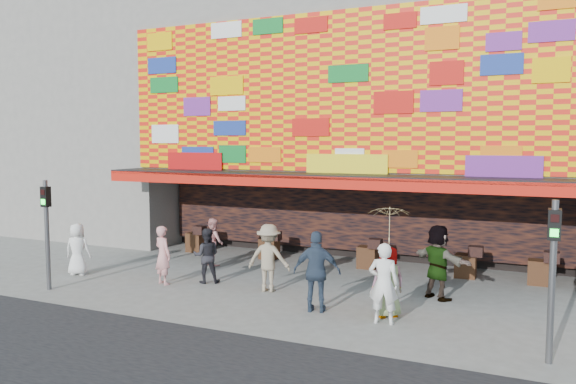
% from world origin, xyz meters
% --- Properties ---
extents(ground, '(90.00, 90.00, 0.00)m').
position_xyz_m(ground, '(0.00, 0.00, 0.00)').
color(ground, slate).
rests_on(ground, ground).
extents(shop_building, '(15.20, 9.40, 10.00)m').
position_xyz_m(shop_building, '(0.00, 8.18, 5.23)').
color(shop_building, gray).
rests_on(shop_building, ground).
extents(neighbor_left, '(11.00, 8.00, 12.00)m').
position_xyz_m(neighbor_left, '(-13.00, 8.00, 6.00)').
color(neighbor_left, gray).
rests_on(neighbor_left, ground).
extents(signal_left, '(0.22, 0.20, 3.00)m').
position_xyz_m(signal_left, '(-6.20, -1.50, 1.86)').
color(signal_left, '#59595B').
rests_on(signal_left, ground).
extents(signal_right, '(0.22, 0.20, 3.00)m').
position_xyz_m(signal_right, '(6.20, -1.50, 1.86)').
color(signal_right, '#59595B').
rests_on(signal_right, ground).
extents(ped_a, '(0.88, 0.71, 1.57)m').
position_xyz_m(ped_a, '(-6.76, 0.12, 0.79)').
color(ped_a, white).
rests_on(ped_a, ground).
extents(ped_b, '(0.71, 0.59, 1.67)m').
position_xyz_m(ped_b, '(-3.71, 0.27, 0.83)').
color(ped_b, pink).
rests_on(ped_b, ground).
extents(ped_c, '(0.96, 0.89, 1.57)m').
position_xyz_m(ped_c, '(-2.68, 0.91, 0.79)').
color(ped_c, '#222127').
rests_on(ped_c, ground).
extents(ped_d, '(1.25, 0.81, 1.82)m').
position_xyz_m(ped_d, '(-0.65, 0.84, 0.91)').
color(ped_d, gray).
rests_on(ped_d, ground).
extents(ped_e, '(1.21, 0.70, 1.93)m').
position_xyz_m(ped_e, '(1.20, -0.34, 0.97)').
color(ped_e, '#314157').
rests_on(ped_e, ground).
extents(ped_f, '(1.81, 1.45, 1.92)m').
position_xyz_m(ped_f, '(3.63, 1.95, 0.96)').
color(ped_f, gray).
rests_on(ped_f, ground).
extents(ped_g, '(0.96, 0.92, 1.65)m').
position_xyz_m(ped_g, '(2.83, -0.04, 0.82)').
color(ped_g, gray).
rests_on(ped_g, ground).
extents(ped_h, '(0.72, 0.52, 1.82)m').
position_xyz_m(ped_h, '(2.86, -0.55, 0.91)').
color(ped_h, white).
rests_on(ped_h, ground).
extents(ped_i, '(0.95, 0.92, 1.55)m').
position_xyz_m(ped_i, '(-3.73, 2.97, 0.77)').
color(ped_i, pink).
rests_on(ped_i, ground).
extents(parasol, '(1.27, 1.28, 1.82)m').
position_xyz_m(parasol, '(2.83, -0.04, 2.14)').
color(parasol, beige).
rests_on(parasol, ground).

